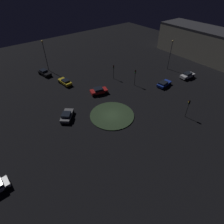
% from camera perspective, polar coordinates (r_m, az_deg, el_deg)
% --- Properties ---
extents(ground_plane, '(116.45, 116.45, 0.00)m').
position_cam_1_polar(ground_plane, '(38.20, 0.00, -1.07)').
color(ground_plane, black).
extents(roundabout_island, '(9.23, 9.23, 0.17)m').
position_cam_1_polar(roundabout_island, '(38.15, 0.00, -0.97)').
color(roundabout_island, '#2D4228').
rests_on(roundabout_island, ground_plane).
extents(car_black, '(4.46, 2.67, 1.53)m').
position_cam_1_polar(car_black, '(56.45, -20.34, 11.47)').
color(car_black, black).
rests_on(car_black, ground_plane).
extents(car_blue, '(2.51, 4.48, 1.30)m').
position_cam_1_polar(car_blue, '(49.57, 15.90, 8.51)').
color(car_blue, '#1E38A5').
rests_on(car_blue, ground_plane).
extents(car_grey, '(4.30, 4.13, 1.45)m').
position_cam_1_polar(car_grey, '(38.13, -13.93, -1.05)').
color(car_grey, slate).
rests_on(car_grey, ground_plane).
extents(car_yellow, '(4.43, 2.28, 1.43)m').
position_cam_1_polar(car_yellow, '(50.02, -14.48, 9.15)').
color(car_yellow, gold).
rests_on(car_yellow, ground_plane).
extents(car_red, '(3.00, 4.44, 1.53)m').
position_cam_1_polar(car_red, '(44.70, -4.17, 6.66)').
color(car_red, red).
rests_on(car_red, ground_plane).
extents(car_white, '(2.34, 4.39, 1.62)m').
position_cam_1_polar(car_white, '(55.62, 22.51, 10.56)').
color(car_white, white).
rests_on(car_white, ground_plane).
extents(traffic_light_northeast, '(0.38, 0.39, 4.13)m').
position_cam_1_polar(traffic_light_northeast, '(39.14, 22.75, 1.98)').
color(traffic_light_northeast, '#2D2D2D').
rests_on(traffic_light_northeast, ground_plane).
extents(traffic_light_northwest, '(0.37, 0.40, 4.28)m').
position_cam_1_polar(traffic_light_northwest, '(47.42, 7.24, 11.55)').
color(traffic_light_northwest, '#2D2D2D').
rests_on(traffic_light_northwest, ground_plane).
extents(traffic_light_northwest_near, '(0.39, 0.38, 3.99)m').
position_cam_1_polar(traffic_light_northwest_near, '(50.33, 0.49, 13.27)').
color(traffic_light_northwest_near, '#2D2D2D').
rests_on(traffic_light_northwest_near, ground_plane).
extents(streetlamp_north, '(0.45, 0.45, 8.53)m').
position_cam_1_polar(streetlamp_north, '(57.62, 17.82, 17.38)').
color(streetlamp_north, '#4C4C51').
rests_on(streetlamp_north, ground_plane).
extents(streetlamp_west, '(0.58, 0.58, 8.81)m').
position_cam_1_polar(streetlamp_west, '(57.03, -20.42, 17.51)').
color(streetlamp_west, '#4C4C51').
rests_on(streetlamp_west, ground_plane).
extents(store_building, '(30.94, 11.09, 9.21)m').
position_cam_1_polar(store_building, '(70.88, 27.12, 18.49)').
color(store_building, '#B7B299').
rests_on(store_building, ground_plane).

